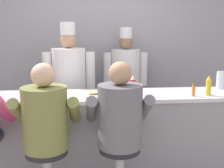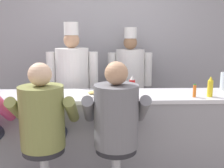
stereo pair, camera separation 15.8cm
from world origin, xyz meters
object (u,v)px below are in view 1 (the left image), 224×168
at_px(diner_seated_grey, 119,120).
at_px(hot_sauce_bottle_orange, 194,90).
at_px(cook_in_whites_far, 126,79).
at_px(mustard_bottle_yellow, 208,86).
at_px(water_pitcher_clear, 221,80).
at_px(coffee_mug_tan, 122,90).
at_px(diner_seated_olive, 46,123).
at_px(cereal_bowl, 48,96).
at_px(cook_in_whites_near, 69,83).
at_px(breakfast_plate, 94,94).
at_px(coffee_mug_white, 41,90).
at_px(ketchup_bottle_red, 133,87).

bearing_deg(diner_seated_grey, hot_sauce_bottle_orange, 26.26).
bearing_deg(cook_in_whites_far, hot_sauce_bottle_orange, -66.93).
xyz_separation_m(mustard_bottle_yellow, water_pitcher_clear, (0.31, 0.33, 0.00)).
relative_size(coffee_mug_tan, diner_seated_olive, 0.10).
bearing_deg(cereal_bowl, hot_sauce_bottle_orange, -1.75).
bearing_deg(diner_seated_grey, cook_in_whites_near, 112.26).
distance_m(breakfast_plate, cook_in_whites_near, 0.83).
distance_m(water_pitcher_clear, cereal_bowl, 2.05).
xyz_separation_m(water_pitcher_clear, cook_in_whites_far, (-1.04, 0.94, -0.12)).
bearing_deg(mustard_bottle_yellow, coffee_mug_white, 173.72).
bearing_deg(breakfast_plate, coffee_mug_tan, 11.89).
height_order(coffee_mug_tan, cook_in_whites_far, cook_in_whites_far).
bearing_deg(cook_in_whites_far, mustard_bottle_yellow, -60.41).
bearing_deg(cereal_bowl, ketchup_bottle_red, -4.15).
bearing_deg(water_pitcher_clear, coffee_mug_white, -176.48).
distance_m(water_pitcher_clear, breakfast_plate, 1.58).
relative_size(hot_sauce_bottle_orange, breakfast_plate, 0.52).
bearing_deg(diner_seated_grey, coffee_mug_tan, 80.69).
distance_m(cereal_bowl, coffee_mug_white, 0.20).
relative_size(mustard_bottle_yellow, cook_in_whites_far, 0.13).
relative_size(water_pitcher_clear, cook_in_whites_near, 0.12).
relative_size(mustard_bottle_yellow, hot_sauce_bottle_orange, 1.57).
height_order(coffee_mug_white, coffee_mug_tan, coffee_mug_white).
height_order(water_pitcher_clear, cook_in_whites_far, cook_in_whites_far).
xyz_separation_m(water_pitcher_clear, cereal_bowl, (-2.03, -0.30, -0.08)).
xyz_separation_m(ketchup_bottle_red, diner_seated_olive, (-0.83, -0.40, -0.22)).
bearing_deg(diner_seated_grey, cereal_bowl, 146.03).
height_order(ketchup_bottle_red, water_pitcher_clear, ketchup_bottle_red).
relative_size(breakfast_plate, coffee_mug_white, 1.95).
height_order(mustard_bottle_yellow, water_pitcher_clear, mustard_bottle_yellow).
relative_size(water_pitcher_clear, diner_seated_olive, 0.15).
xyz_separation_m(mustard_bottle_yellow, diner_seated_olive, (-1.67, -0.44, -0.21)).
height_order(breakfast_plate, cook_in_whites_near, cook_in_whites_near).
bearing_deg(cereal_bowl, coffee_mug_white, 120.12).
relative_size(cereal_bowl, coffee_mug_tan, 1.22).
xyz_separation_m(coffee_mug_tan, diner_seated_grey, (-0.10, -0.59, -0.15)).
distance_m(diner_seated_grey, cook_in_whites_near, 1.40).
relative_size(ketchup_bottle_red, cook_in_whites_far, 0.14).
bearing_deg(cereal_bowl, mustard_bottle_yellow, -0.94).
height_order(ketchup_bottle_red, coffee_mug_tan, ketchup_bottle_red).
distance_m(coffee_mug_white, cook_in_whites_near, 0.71).
bearing_deg(coffee_mug_tan, coffee_mug_white, 177.13).
bearing_deg(diner_seated_olive, coffee_mug_white, 102.66).
distance_m(hot_sauce_bottle_orange, water_pitcher_clear, 0.60).
height_order(breakfast_plate, diner_seated_grey, diner_seated_grey).
height_order(ketchup_bottle_red, breakfast_plate, ketchup_bottle_red).
height_order(coffee_mug_tan, cook_in_whites_near, cook_in_whites_near).
height_order(mustard_bottle_yellow, coffee_mug_white, mustard_bottle_yellow).
height_order(coffee_mug_tan, diner_seated_olive, diner_seated_olive).
distance_m(water_pitcher_clear, coffee_mug_white, 2.13).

